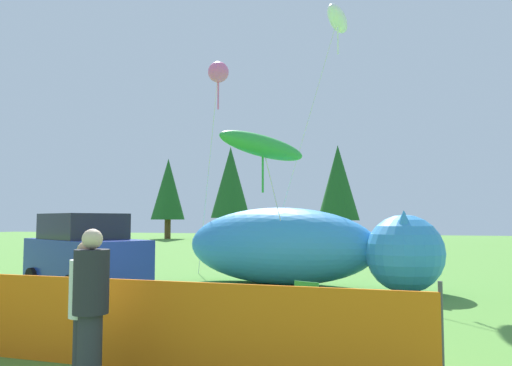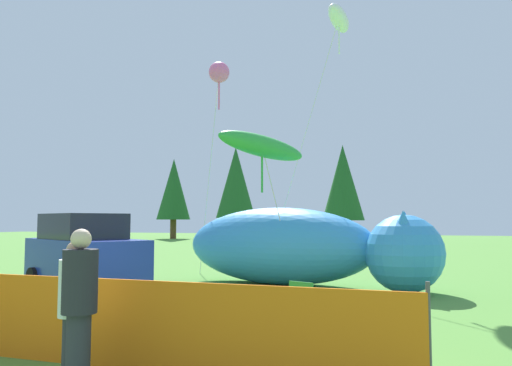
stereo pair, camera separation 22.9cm
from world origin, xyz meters
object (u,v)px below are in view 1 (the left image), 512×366
Objects in this scene: kite_pink_octopus at (218,73)px; spectator_in_grey_shirt at (85,307)px; parked_car at (85,254)px; kite_white_ghost at (337,20)px; folding_chair at (302,305)px; inflatable_cat at (300,249)px; kite_green_fish at (263,146)px; spectator_in_red_shirt at (91,302)px.

spectator_in_grey_shirt is at bearing -76.20° from kite_pink_octopus.
kite_white_ghost is (6.08, 6.03, 8.15)m from parked_car.
kite_pink_octopus reaches higher than folding_chair.
inflatable_cat is 1.76× the size of kite_green_fish.
spectator_in_red_shirt is 12.50m from kite_pink_octopus.
folding_chair is 6.40m from inflatable_cat.
folding_chair is at bearing -85.95° from kite_white_ghost.
folding_chair is at bearing 64.36° from spectator_in_red_shirt.
parked_car is 7.44m from folding_chair.
kite_white_ghost is 1.31× the size of kite_pink_octopus.
kite_green_fish is at bearing -108.62° from kite_white_ghost.
kite_white_ghost reaches higher than parked_car.
kite_pink_octopus is (-2.31, 2.36, 2.97)m from kite_green_fish.
spectator_in_grey_shirt is 8.71m from kite_green_fish.
kite_pink_octopus is (-2.75, 10.63, 5.97)m from spectator_in_red_shirt.
kite_pink_octopus is at bearing 173.96° from inflatable_cat.
kite_white_ghost reaches higher than kite_pink_octopus.
parked_car is at bearing 127.04° from spectator_in_red_shirt.
kite_green_fish is at bearing -134.85° from folding_chair.
kite_white_ghost is at bearing 72.38° from parked_car.
parked_car is 4.94× the size of folding_chair.
kite_green_fish is (-2.14, 4.73, 3.50)m from folding_chair.
parked_car reaches higher than spectator_in_red_shirt.
kite_white_ghost reaches higher than kite_green_fish.
kite_pink_octopus is (-4.45, 7.09, 6.47)m from folding_chair.
kite_white_ghost is at bearing 71.38° from kite_green_fish.
folding_chair is 3.91m from spectator_in_grey_shirt.
spectator_in_grey_shirt is at bearing -7.87° from folding_chair.
spectator_in_red_shirt is 0.41× the size of kite_green_fish.
kite_green_fish is at bearing -105.47° from inflatable_cat.
spectator_in_red_shirt reaches higher than spectator_in_grey_shirt.
kite_pink_octopus is (-3.80, -2.06, -2.22)m from kite_white_ghost.
spectator_in_red_shirt is 8.81m from kite_green_fish.
inflatable_cat reaches higher than spectator_in_grey_shirt.
kite_white_ghost is (1.05, 12.69, 8.19)m from spectator_in_red_shirt.
spectator_in_grey_shirt is (-0.44, -9.62, -0.15)m from inflatable_cat.
inflatable_cat is at bearing 64.24° from kite_green_fish.
kite_white_ghost is at bearing 84.45° from spectator_in_grey_shirt.
spectator_in_red_shirt is at bearing -81.30° from inflatable_cat.
spectator_in_grey_shirt is (4.86, -6.54, -0.11)m from parked_car.
kite_green_fish reaches higher than spectator_in_red_shirt.
folding_chair is 0.48× the size of spectator_in_red_shirt.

